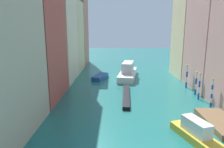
# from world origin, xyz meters

# --- Properties ---
(ground_plane) EXTENTS (154.00, 154.00, 0.00)m
(ground_plane) POSITION_xyz_m (0.00, 24.50, 0.00)
(ground_plane) COLOR #1E6B66
(building_left_1) EXTENTS (7.14, 10.80, 20.56)m
(building_left_1) POSITION_xyz_m (-14.15, 16.91, 10.30)
(building_left_1) COLOR #B25147
(building_left_1) RESTS_ON ground
(building_left_2) EXTENTS (7.14, 10.76, 20.70)m
(building_left_2) POSITION_xyz_m (-14.15, 28.04, 10.36)
(building_left_2) COLOR beige
(building_left_2) RESTS_ON ground
(building_left_3) EXTENTS (7.14, 9.38, 17.43)m
(building_left_3) POSITION_xyz_m (-14.15, 38.16, 8.73)
(building_left_3) COLOR beige
(building_left_3) RESTS_ON ground
(building_left_4) EXTENTS (7.14, 9.83, 22.02)m
(building_left_4) POSITION_xyz_m (-14.15, 47.98, 11.02)
(building_left_4) COLOR #C6705B
(building_left_4) RESTS_ON ground
(building_right_2) EXTENTS (7.14, 9.85, 17.63)m
(building_right_2) POSITION_xyz_m (14.15, 22.55, 8.82)
(building_right_2) COLOR tan
(building_right_2) RESTS_ON ground
(building_right_3) EXTENTS (7.14, 9.09, 19.37)m
(building_right_3) POSITION_xyz_m (14.15, 32.31, 9.70)
(building_right_3) COLOR beige
(building_right_3) RESTS_ON ground
(waterfront_dock) EXTENTS (3.16, 6.79, 0.61)m
(waterfront_dock) POSITION_xyz_m (8.77, 8.05, 0.31)
(waterfront_dock) COLOR brown
(waterfront_dock) RESTS_ON ground
(mooring_pole_0) EXTENTS (0.27, 0.27, 3.86)m
(mooring_pole_0) POSITION_xyz_m (10.15, 13.44, 1.97)
(mooring_pole_0) COLOR #1E479E
(mooring_pole_0) RESTS_ON ground
(mooring_pole_1) EXTENTS (0.28, 0.28, 3.92)m
(mooring_pole_1) POSITION_xyz_m (9.76, 16.58, 2.00)
(mooring_pole_1) COLOR #1E479E
(mooring_pole_1) RESTS_ON ground
(mooring_pole_2) EXTENTS (0.31, 0.31, 3.79)m
(mooring_pole_2) POSITION_xyz_m (10.11, 18.72, 1.94)
(mooring_pole_2) COLOR #1E479E
(mooring_pole_2) RESTS_ON ground
(mooring_pole_3) EXTENTS (0.33, 0.33, 4.12)m
(mooring_pole_3) POSITION_xyz_m (10.05, 22.82, 2.11)
(mooring_pole_3) COLOR #1E479E
(mooring_pole_3) RESTS_ON ground
(vaporetto_white) EXTENTS (4.95, 11.89, 3.32)m
(vaporetto_white) POSITION_xyz_m (0.20, 30.43, 1.21)
(vaporetto_white) COLOR white
(vaporetto_white) RESTS_ON ground
(gondola_black) EXTENTS (1.61, 10.85, 0.47)m
(gondola_black) POSITION_xyz_m (-0.86, 17.41, 0.24)
(gondola_black) COLOR black
(gondola_black) RESTS_ON ground
(motorboat_0) EXTENTS (3.34, 5.54, 0.83)m
(motorboat_0) POSITION_xyz_m (-5.61, 29.25, 0.42)
(motorboat_0) COLOR #234C93
(motorboat_0) RESTS_ON ground
(motorboat_1) EXTENTS (3.44, 5.98, 2.03)m
(motorboat_1) POSITION_xyz_m (4.86, 4.91, 0.76)
(motorboat_1) COLOR gold
(motorboat_1) RESTS_ON ground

